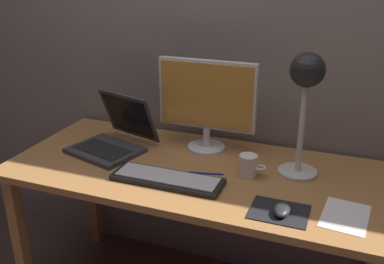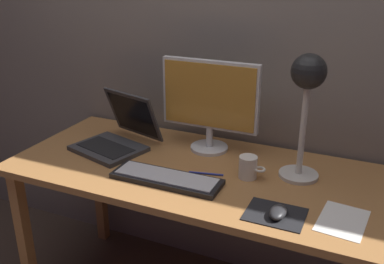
% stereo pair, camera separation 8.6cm
% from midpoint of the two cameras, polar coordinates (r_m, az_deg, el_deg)
% --- Properties ---
extents(back_wall, '(4.80, 0.06, 2.60)m').
position_cam_midpoint_polar(back_wall, '(2.02, 6.94, 14.44)').
color(back_wall, gray).
rests_on(back_wall, ground).
extents(desk, '(1.60, 0.70, 0.74)m').
position_cam_midpoint_polar(desk, '(1.85, 2.28, -7.01)').
color(desk, '#A8703D').
rests_on(desk, ground).
extents(monitor, '(0.44, 0.17, 0.41)m').
position_cam_midpoint_polar(monitor, '(1.91, 3.63, 4.14)').
color(monitor, silver).
rests_on(monitor, desk).
extents(keyboard_main, '(0.44, 0.14, 0.03)m').
position_cam_midpoint_polar(keyboard_main, '(1.71, -1.93, -6.09)').
color(keyboard_main, black).
rests_on(keyboard_main, desk).
extents(laptop, '(0.38, 0.39, 0.24)m').
position_cam_midpoint_polar(laptop, '(2.03, -8.18, -0.01)').
color(laptop, '#38383A').
rests_on(laptop, desk).
extents(desk_lamp, '(0.16, 0.16, 0.50)m').
position_cam_midpoint_polar(desk_lamp, '(1.68, 16.25, 5.32)').
color(desk_lamp, beige).
rests_on(desk_lamp, desk).
extents(mousepad, '(0.20, 0.16, 0.00)m').
position_cam_midpoint_polar(mousepad, '(1.54, 12.44, -10.50)').
color(mousepad, black).
rests_on(mousepad, desk).
extents(mouse, '(0.06, 0.10, 0.03)m').
position_cam_midpoint_polar(mouse, '(1.52, 12.81, -10.21)').
color(mouse, '#28282B').
rests_on(mouse, mousepad).
extents(coffee_mug, '(0.11, 0.07, 0.09)m').
position_cam_midpoint_polar(coffee_mug, '(1.74, 8.80, -4.60)').
color(coffee_mug, white).
rests_on(coffee_mug, desk).
extents(paper_sheet_near_mouse, '(0.17, 0.22, 0.00)m').
position_cam_midpoint_polar(paper_sheet_near_mouse, '(1.57, 20.62, -10.81)').
color(paper_sheet_near_mouse, white).
rests_on(paper_sheet_near_mouse, desk).
extents(pen, '(0.14, 0.04, 0.01)m').
position_cam_midpoint_polar(pen, '(1.77, 3.26, -5.47)').
color(pen, '#2633A5').
rests_on(pen, desk).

